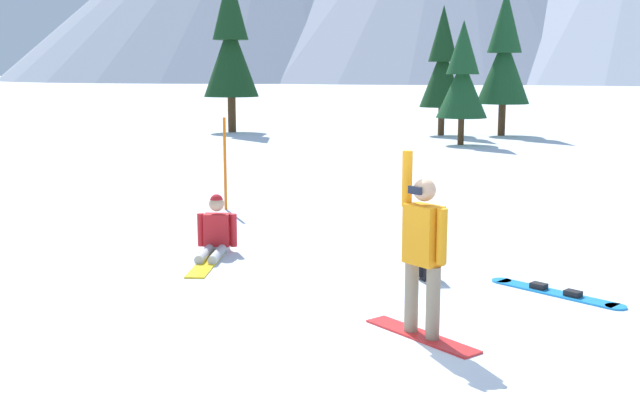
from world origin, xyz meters
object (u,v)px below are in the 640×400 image
(loose_snowboard_near_right, at_px, (555,292))
(pine_tree_broad, at_px, (443,65))
(snowboarder_midground, at_px, (215,235))
(trail_marker_pole, at_px, (225,164))
(snowboarder_foreground, at_px, (423,252))
(pine_tree_young, at_px, (462,77))
(pine_tree_tall, at_px, (231,44))
(pine_tree_twin, at_px, (504,56))
(backpack_black, at_px, (428,263))

(loose_snowboard_near_right, xyz_separation_m, pine_tree_broad, (-4.34, 24.63, 3.07))
(snowboarder_midground, xyz_separation_m, trail_marker_pole, (-1.35, 3.72, 0.64))
(trail_marker_pole, distance_m, pine_tree_broad, 20.27)
(trail_marker_pole, bearing_deg, loose_snowboard_near_right, -35.50)
(snowboarder_foreground, xyz_separation_m, pine_tree_young, (-1.64, 22.35, 1.65))
(pine_tree_broad, bearing_deg, trail_marker_pole, -95.91)
(trail_marker_pole, relative_size, pine_tree_tall, 0.25)
(trail_marker_pole, relative_size, pine_tree_broad, 0.33)
(pine_tree_twin, relative_size, pine_tree_broad, 1.12)
(snowboarder_midground, xyz_separation_m, pine_tree_young, (1.99, 19.42, 2.28))
(pine_tree_tall, relative_size, pine_tree_twin, 1.18)
(loose_snowboard_near_right, height_order, pine_tree_young, pine_tree_young)
(loose_snowboard_near_right, bearing_deg, pine_tree_tall, 120.45)
(trail_marker_pole, xyz_separation_m, pine_tree_broad, (2.08, 20.05, 2.15))
(snowboarder_foreground, distance_m, loose_snowboard_near_right, 2.68)
(snowboarder_midground, distance_m, pine_tree_broad, 23.95)
(snowboarder_midground, height_order, loose_snowboard_near_right, snowboarder_midground)
(pine_tree_tall, bearing_deg, trail_marker_pole, -68.47)
(pine_tree_broad, bearing_deg, pine_tree_young, -73.74)
(snowboarder_foreground, relative_size, loose_snowboard_near_right, 1.14)
(snowboarder_foreground, distance_m, pine_tree_broad, 26.95)
(snowboarder_foreground, bearing_deg, pine_tree_broad, 96.23)
(pine_tree_tall, bearing_deg, pine_tree_young, -18.10)
(pine_tree_broad, bearing_deg, snowboarder_foreground, -83.77)
(snowboarder_foreground, bearing_deg, snowboarder_midground, 141.13)
(loose_snowboard_near_right, xyz_separation_m, trail_marker_pole, (-6.42, 4.58, 0.93))
(snowboarder_midground, relative_size, pine_tree_twin, 0.28)
(trail_marker_pole, bearing_deg, snowboarder_foreground, -53.15)
(snowboarder_midground, xyz_separation_m, backpack_black, (3.39, -0.55, -0.10))
(backpack_black, xyz_separation_m, pine_tree_young, (-1.39, 19.97, 2.38))
(loose_snowboard_near_right, xyz_separation_m, pine_tree_twin, (-1.74, 25.23, 3.44))
(snowboarder_midground, bearing_deg, pine_tree_broad, 88.25)
(snowboarder_foreground, xyz_separation_m, trail_marker_pole, (-4.99, 6.66, 0.01))
(snowboarder_foreground, xyz_separation_m, snowboarder_midground, (-3.64, 2.93, -0.63))
(backpack_black, relative_size, pine_tree_twin, 0.07)
(backpack_black, bearing_deg, pine_tree_tall, 117.66)
(snowboarder_foreground, distance_m, snowboarder_midground, 4.71)
(loose_snowboard_near_right, distance_m, backpack_black, 1.72)
(trail_marker_pole, distance_m, pine_tree_tall, 20.96)
(pine_tree_broad, bearing_deg, backpack_black, -83.76)
(snowboarder_foreground, bearing_deg, pine_tree_tall, 115.90)
(pine_tree_twin, bearing_deg, loose_snowboard_near_right, -86.05)
(pine_tree_twin, height_order, pine_tree_young, pine_tree_twin)
(pine_tree_twin, bearing_deg, backpack_black, -89.86)
(pine_tree_broad, bearing_deg, pine_tree_tall, -175.43)
(pine_tree_young, relative_size, pine_tree_broad, 0.84)
(backpack_black, relative_size, pine_tree_young, 0.10)
(snowboarder_foreground, xyz_separation_m, pine_tree_twin, (-0.31, 27.31, 2.53))
(snowboarder_foreground, distance_m, pine_tree_twin, 27.42)
(backpack_black, xyz_separation_m, pine_tree_broad, (-2.66, 24.32, 2.88))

